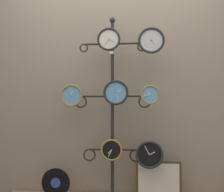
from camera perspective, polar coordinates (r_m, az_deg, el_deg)
name	(u,v)px	position (r m, az deg, el deg)	size (l,w,h in m)	color
shop_wall	(114,68)	(2.89, 0.35, 6.19)	(4.40, 0.04, 2.80)	gray
display_stand	(112,136)	(2.71, 0.09, -8.63)	(0.79, 0.33, 1.90)	#282623
clock_top_center	(109,39)	(2.69, -0.71, 12.22)	(0.24, 0.04, 0.24)	silver
clock_top_right	(151,40)	(2.67, 8.56, 11.86)	(0.26, 0.04, 0.26)	silver
clock_middle_left	(72,95)	(2.69, -8.79, 0.13)	(0.23, 0.04, 0.23)	#60A8DB
clock_middle_center	(116,93)	(2.62, 0.85, 0.73)	(0.25, 0.04, 0.25)	#60A8DB
clock_middle_right	(150,95)	(2.61, 8.32, 0.28)	(0.19, 0.04, 0.19)	#60A8DB
clock_bottom_center	(112,150)	(2.63, -0.06, -11.65)	(0.22, 0.04, 0.22)	black
clock_bottom_right	(149,155)	(2.65, 8.16, -12.53)	(0.27, 0.04, 0.27)	black
vinyl_record	(56,183)	(2.83, -12.17, -17.98)	(0.29, 0.01, 0.29)	black
picture_frame	(159,180)	(2.79, 10.10, -17.46)	(0.45, 0.02, 0.36)	#4C381E
price_tag_upper	(112,52)	(2.66, -0.01, 9.48)	(0.04, 0.00, 0.03)	white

